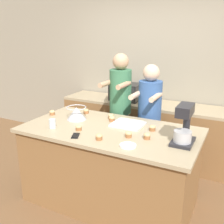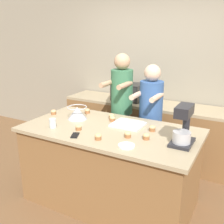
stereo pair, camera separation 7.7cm
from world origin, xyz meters
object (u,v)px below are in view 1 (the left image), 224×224
microwave_oven (126,92)px  cupcake_1 (112,119)px  person_left (120,111)px  cupcake_7 (99,137)px  cupcake_2 (52,112)px  cupcake_6 (86,111)px  cupcake_0 (147,136)px  cell_phone (76,136)px  cupcake_5 (111,116)px  cupcake_3 (79,128)px  drinking_glass (52,124)px  stand_mixer (184,127)px  small_plate (128,146)px  baking_tray (128,124)px  mixing_bowl (76,113)px  person_right (149,120)px  cupcake_4 (152,128)px  cupcake_8 (129,134)px

microwave_oven → cupcake_1: 1.12m
person_left → cupcake_7: person_left is taller
cupcake_2 → cupcake_6: same height
cupcake_0 → cupcake_2: size_ratio=1.00×
cell_phone → cupcake_1: bearing=78.5°
cupcake_2 → cupcake_5: (0.75, 0.21, 0.00)m
cupcake_3 → cupcake_5: bearing=75.6°
drinking_glass → cupcake_6: (0.04, 0.64, -0.02)m
stand_mixer → small_plate: (-0.44, -0.31, -0.16)m
microwave_oven → cupcake_0: (0.86, -1.40, -0.09)m
baking_tray → cupcake_5: 0.31m
cupcake_6 → cupcake_0: bearing=-24.0°
mixing_bowl → baking_tray: (0.65, 0.09, -0.07)m
small_plate → cupcake_7: size_ratio=2.27×
person_right → mixing_bowl: (-0.73, -0.61, 0.17)m
cell_phone → microwave_oven: bearing=96.2°
cell_phone → cupcake_4: cupcake_4 is taller
mixing_bowl → small_plate: 1.00m
small_plate → cupcake_2: bearing=160.6°
microwave_oven → cupcake_4: 1.43m
cupcake_6 → cupcake_4: bearing=-11.8°
baking_tray → cupcake_2: bearing=-175.3°
drinking_glass → cupcake_1: size_ratio=1.47×
cupcake_2 → cupcake_4: 1.34m
cupcake_0 → cupcake_3: bearing=-171.4°
stand_mixer → small_plate: bearing=-144.9°
baking_tray → cupcake_7: size_ratio=5.04×
baking_tray → cupcake_4: size_ratio=5.04×
drinking_glass → cupcake_6: 0.64m
stand_mixer → baking_tray: size_ratio=1.09×
microwave_oven → small_plate: 1.82m
person_left → stand_mixer: (1.02, -0.74, 0.19)m
cupcake_0 → cupcake_3: 0.76m
mixing_bowl → cupcake_8: (0.80, -0.24, -0.05)m
small_plate → cupcake_0: 0.27m
cupcake_7 → baking_tray: bearing=80.3°
microwave_oven → cupcake_8: 1.60m
baking_tray → cupcake_3: size_ratio=5.04×
person_left → cupcake_3: (-0.07, -0.91, 0.05)m
mixing_bowl → cupcake_2: bearing=179.8°
cupcake_0 → cupcake_5: 0.74m
mixing_bowl → cupcake_3: (0.24, -0.31, -0.05)m
stand_mixer → cupcake_3: (-1.10, -0.17, -0.14)m
cupcake_5 → cupcake_8: (0.43, -0.45, 0.00)m
drinking_glass → small_plate: size_ratio=0.65×
cell_phone → cupcake_7: bearing=6.4°
small_plate → cupcake_5: bearing=128.4°
mixing_bowl → cupcake_7: size_ratio=3.48×
drinking_glass → cupcake_4: bearing=22.8°
person_right → cupcake_3: size_ratio=22.31×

